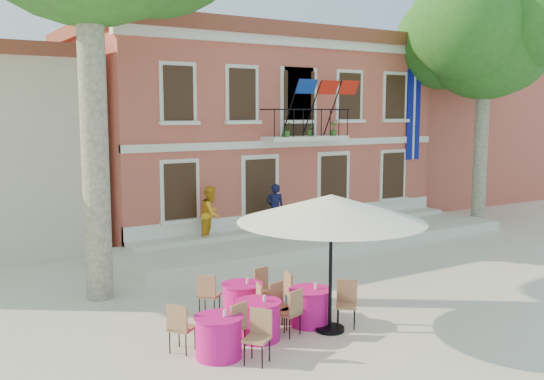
{
  "coord_description": "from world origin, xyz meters",
  "views": [
    {
      "loc": [
        -10.33,
        -11.85,
        4.43
      ],
      "look_at": [
        -0.68,
        3.5,
        2.08
      ],
      "focal_mm": 40.0,
      "sensor_mm": 36.0,
      "label": 1
    }
  ],
  "objects": [
    {
      "name": "patio_umbrella",
      "position": [
        -3.02,
        -2.44,
        2.52
      ],
      "size": [
        3.77,
        3.77,
        2.8
      ],
      "color": "black",
      "rests_on": "ground"
    },
    {
      "name": "plane_tree_east",
      "position": [
        9.42,
        4.04,
        7.36
      ],
      "size": [
        5.06,
        5.06,
        9.95
      ],
      "color": "#A59E84",
      "rests_on": "ground"
    },
    {
      "name": "ground",
      "position": [
        0.0,
        0.0,
        0.0
      ],
      "size": [
        90.0,
        90.0,
        0.0
      ],
      "primitive_type": "plane",
      "color": "beige",
      "rests_on": "ground"
    },
    {
      "name": "pedestrian_navy",
      "position": [
        0.52,
        5.23,
        1.16
      ],
      "size": [
        0.74,
        0.62,
        1.72
      ],
      "primitive_type": "imported",
      "rotation": [
        0.0,
        0.0,
        2.75
      ],
      "color": "black",
      "rests_on": "terrace"
    },
    {
      "name": "pedestrian_orange",
      "position": [
        -1.77,
        5.44,
        1.18
      ],
      "size": [
        1.08,
        1.08,
        1.76
      ],
      "primitive_type": "imported",
      "rotation": [
        0.0,
        0.0,
        0.76
      ],
      "color": "orange",
      "rests_on": "terrace"
    },
    {
      "name": "cafe_table_1",
      "position": [
        -3.16,
        -1.94,
        0.43
      ],
      "size": [
        1.84,
        1.78,
        0.95
      ],
      "color": "#C7127E",
      "rests_on": "ground"
    },
    {
      "name": "neighbor_east",
      "position": [
        14.0,
        11.0,
        3.22
      ],
      "size": [
        9.4,
        9.4,
        6.4
      ],
      "color": "#CB4C49",
      "rests_on": "ground"
    },
    {
      "name": "terrace",
      "position": [
        2.0,
        4.4,
        0.15
      ],
      "size": [
        14.0,
        3.4,
        0.3
      ],
      "primitive_type": "cube",
      "color": "silver",
      "rests_on": "ground"
    },
    {
      "name": "main_building",
      "position": [
        2.0,
        9.99,
        3.78
      ],
      "size": [
        13.5,
        9.59,
        7.5
      ],
      "color": "#CB4C49",
      "rests_on": "ground"
    },
    {
      "name": "cafe_table_0",
      "position": [
        -4.16,
        -0.84,
        0.43
      ],
      "size": [
        1.79,
        1.82,
        0.95
      ],
      "color": "#C7127E",
      "rests_on": "ground"
    },
    {
      "name": "cafe_table_3",
      "position": [
        -4.49,
        -2.07,
        0.42
      ],
      "size": [
        1.96,
        0.97,
        0.95
      ],
      "color": "#C7127E",
      "rests_on": "ground"
    },
    {
      "name": "cafe_table_2",
      "position": [
        -5.55,
        -2.45,
        0.42
      ],
      "size": [
        1.48,
        1.79,
        0.95
      ],
      "color": "#C7127E",
      "rests_on": "ground"
    }
  ]
}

